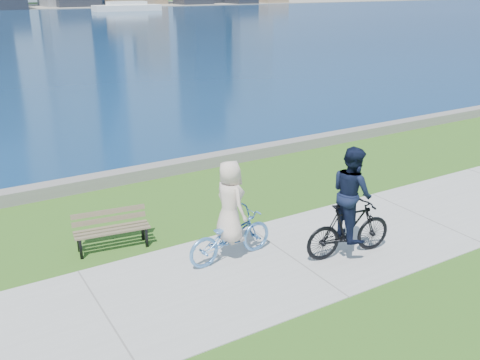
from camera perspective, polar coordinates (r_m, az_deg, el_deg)
name	(u,v)px	position (r m, az deg, el deg)	size (l,w,h in m)	color
ground	(292,258)	(11.38, 5.56, -8.30)	(320.00, 320.00, 0.00)	#2B5616
concrete_path	(292,258)	(11.37, 5.56, -8.26)	(80.00, 3.50, 0.02)	#A2A29D
seawall	(170,168)	(16.26, -7.46, 1.30)	(90.00, 0.50, 0.35)	slate
ferry_far	(127,7)	(114.42, -11.97, 17.61)	(13.37, 3.82, 1.81)	white
park_bench	(111,226)	(11.87, -13.60, -4.83)	(1.65, 0.77, 0.82)	black
cyclist_woman	(230,224)	(10.93, -1.06, -4.68)	(0.81, 2.00, 2.14)	#558ECE
cyclist_man	(350,211)	(11.21, 11.68, -3.30)	(0.86, 2.04, 2.38)	black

